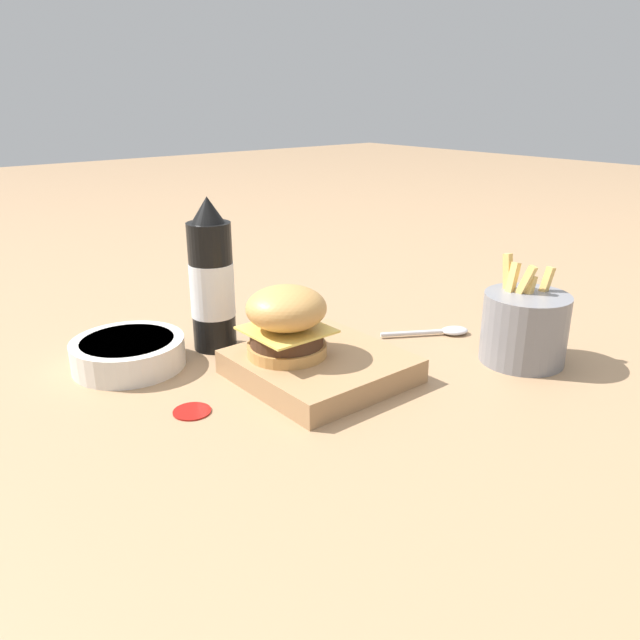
% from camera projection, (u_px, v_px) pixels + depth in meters
% --- Properties ---
extents(ground_plane, '(6.00, 6.00, 0.00)m').
position_uv_depth(ground_plane, '(305.00, 380.00, 0.84)').
color(ground_plane, '#9E7A56').
extents(serving_board, '(0.21, 0.20, 0.03)m').
position_uv_depth(serving_board, '(320.00, 366.00, 0.84)').
color(serving_board, '#A37A51').
rests_on(serving_board, ground_plane).
extents(burger, '(0.11, 0.11, 0.09)m').
position_uv_depth(burger, '(286.00, 321.00, 0.82)').
color(burger, tan).
rests_on(burger, serving_board).
extents(ketchup_bottle, '(0.07, 0.07, 0.23)m').
position_uv_depth(ketchup_bottle, '(212.00, 282.00, 0.91)').
color(ketchup_bottle, black).
rests_on(ketchup_bottle, ground_plane).
extents(fries_basket, '(0.12, 0.12, 0.15)m').
position_uv_depth(fries_basket, '(524.00, 327.00, 0.88)').
color(fries_basket, slate).
rests_on(fries_basket, ground_plane).
extents(side_bowl, '(0.16, 0.16, 0.04)m').
position_uv_depth(side_bowl, '(128.00, 352.00, 0.87)').
color(side_bowl, silver).
rests_on(side_bowl, ground_plane).
extents(spoon, '(0.09, 0.13, 0.01)m').
position_uv_depth(spoon, '(445.00, 331.00, 0.99)').
color(spoon, silver).
rests_on(spoon, ground_plane).
extents(ketchup_puddle, '(0.05, 0.05, 0.00)m').
position_uv_depth(ketchup_puddle, '(192.00, 411.00, 0.75)').
color(ketchup_puddle, '#9E140F').
rests_on(ketchup_puddle, ground_plane).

